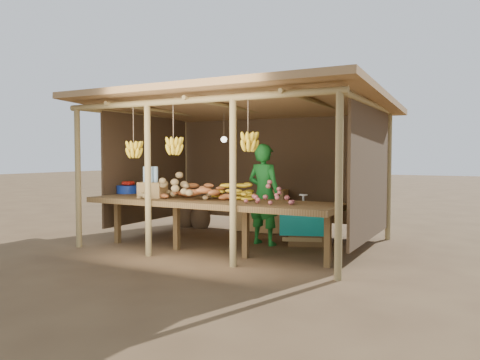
% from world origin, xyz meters
% --- Properties ---
extents(ground, '(60.00, 60.00, 0.00)m').
position_xyz_m(ground, '(0.00, 0.00, 0.00)').
color(ground, brown).
rests_on(ground, ground).
extents(stall_structure, '(4.70, 3.50, 2.43)m').
position_xyz_m(stall_structure, '(-0.01, -0.04, 1.91)').
color(stall_structure, '#97804E').
rests_on(stall_structure, ground).
extents(counter, '(3.90, 1.05, 0.80)m').
position_xyz_m(counter, '(0.00, -0.95, 0.74)').
color(counter, brown).
rests_on(counter, ground).
extents(potato_heap, '(1.07, 0.70, 0.37)m').
position_xyz_m(potato_heap, '(-0.55, -1.10, 0.98)').
color(potato_heap, '#937A4C').
rests_on(potato_heap, counter).
extents(sweet_potato_heap, '(1.02, 0.63, 0.36)m').
position_xyz_m(sweet_potato_heap, '(-0.23, -0.85, 0.98)').
color(sweet_potato_heap, '#BA642F').
rests_on(sweet_potato_heap, counter).
extents(onion_heap, '(0.78, 0.63, 0.35)m').
position_xyz_m(onion_heap, '(1.00, -1.05, 0.98)').
color(onion_heap, '#AB5353').
rests_on(onion_heap, counter).
extents(banana_pile, '(0.75, 0.59, 0.35)m').
position_xyz_m(banana_pile, '(0.28, -0.67, 0.98)').
color(banana_pile, yellow).
rests_on(banana_pile, counter).
extents(tomato_basin, '(0.39, 0.39, 0.21)m').
position_xyz_m(tomato_basin, '(-1.90, -0.57, 0.88)').
color(tomato_basin, navy).
rests_on(tomato_basin, counter).
extents(bottle_box, '(0.43, 0.37, 0.48)m').
position_xyz_m(bottle_box, '(-0.98, -1.05, 0.98)').
color(bottle_box, '#9C7A46').
rests_on(bottle_box, counter).
extents(vendor, '(0.66, 0.49, 1.64)m').
position_xyz_m(vendor, '(0.40, 0.08, 0.82)').
color(vendor, '#197125').
rests_on(vendor, ground).
extents(tarp_crate, '(0.87, 0.81, 0.84)m').
position_xyz_m(tarp_crate, '(1.02, 0.46, 0.34)').
color(tarp_crate, brown).
rests_on(tarp_crate, ground).
extents(carton_stack, '(1.13, 0.50, 0.80)m').
position_xyz_m(carton_stack, '(-0.12, 1.20, 0.35)').
color(carton_stack, '#9C7A46').
rests_on(carton_stack, ground).
extents(burlap_sacks, '(0.77, 0.41, 0.55)m').
position_xyz_m(burlap_sacks, '(-1.66, 1.07, 0.24)').
color(burlap_sacks, '#4C3823').
rests_on(burlap_sacks, ground).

